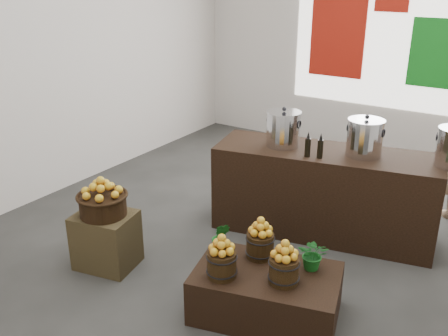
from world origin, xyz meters
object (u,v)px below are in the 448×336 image
Objects in this scene: crate at (106,240)px; stock_pot_left at (283,130)px; display_table at (266,293)px; counter at (323,192)px; stock_pot_center at (365,139)px; wicker_basket at (103,205)px.

crate is 2.24m from stock_pot_left.
stock_pot_left is (-0.67, 1.57, 0.97)m from display_table.
crate is 0.24× the size of counter.
crate is 1.53× the size of stock_pot_left.
counter reaches higher than display_table.
display_table is 3.29× the size of stock_pot_center.
crate is at bearing 0.00° from wicker_basket.
wicker_basket is 2.12m from stock_pot_left.
stock_pot_left reaches higher than wicker_basket.
counter is 6.47× the size of stock_pot_left.
display_table is (1.74, 0.19, -0.47)m from wicker_basket.
crate is 2.44m from counter.
stock_pot_center is (0.19, 1.75, 0.97)m from display_table.
crate is at bearing 171.53° from display_table.
counter is at bearing -167.87° from stock_pot_center.
stock_pot_center is at bearing 45.06° from crate.
wicker_basket is 1.82m from display_table.
stock_pot_left reaches higher than crate.
crate is at bearing -142.10° from counter.
stock_pot_center is at bearing 12.13° from stock_pot_left.
crate is 0.47× the size of display_table.
display_table is 1.96m from stock_pot_left.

